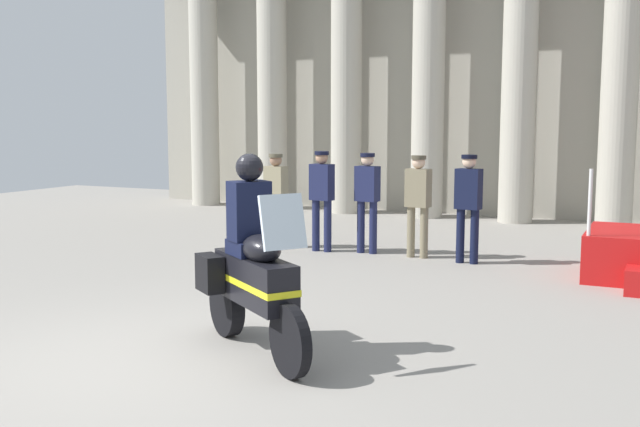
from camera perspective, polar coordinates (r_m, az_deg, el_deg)
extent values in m
plane|color=gray|center=(7.16, -13.63, -11.00)|extent=(28.18, 28.18, 0.00)
cube|color=#A49F91|center=(18.11, 9.25, 12.11)|extent=(15.65, 0.30, 7.60)
cylinder|color=#B2AD9E|center=(19.77, -8.87, 9.92)|extent=(0.73, 0.73, 6.38)
cylinder|color=#B2AD9E|center=(18.72, -3.71, 10.15)|extent=(0.73, 0.73, 6.38)
cylinder|color=#B2AD9E|center=(17.84, 2.03, 10.31)|extent=(0.73, 0.73, 6.38)
cylinder|color=#B2AD9E|center=(17.14, 8.30, 10.37)|extent=(0.73, 0.73, 6.38)
cylinder|color=#B2AD9E|center=(16.66, 15.01, 10.30)|extent=(0.73, 0.73, 6.38)
cylinder|color=#B2AD9E|center=(16.41, 22.02, 10.07)|extent=(0.73, 0.73, 6.38)
cylinder|color=silver|center=(10.58, 19.97, 0.80)|extent=(0.05, 0.05, 0.90)
cylinder|color=gray|center=(13.04, -3.80, -0.76)|extent=(0.13, 0.13, 0.83)
cylinder|color=gray|center=(12.93, -2.95, -0.82)|extent=(0.13, 0.13, 0.83)
cube|color=gray|center=(12.91, -3.40, 2.33)|extent=(0.41, 0.27, 0.59)
sphere|color=#997056|center=(12.88, -3.41, 4.10)|extent=(0.21, 0.21, 0.21)
cylinder|color=brown|center=(12.87, -3.41, 4.45)|extent=(0.24, 0.24, 0.06)
cylinder|color=#191E42|center=(12.60, -0.32, -0.92)|extent=(0.13, 0.13, 0.87)
cylinder|color=#191E42|center=(12.51, 0.59, -0.98)|extent=(0.13, 0.13, 0.87)
cube|color=#191E42|center=(12.48, 0.14, 2.42)|extent=(0.41, 0.27, 0.61)
sphere|color=tan|center=(12.45, 0.14, 4.29)|extent=(0.21, 0.21, 0.21)
cylinder|color=black|center=(12.44, 0.14, 4.65)|extent=(0.24, 0.24, 0.06)
cylinder|color=#191E42|center=(12.45, 3.15, -1.03)|extent=(0.13, 0.13, 0.87)
cylinder|color=#191E42|center=(12.37, 4.09, -1.09)|extent=(0.13, 0.13, 0.87)
cube|color=#191E42|center=(12.33, 3.65, 2.29)|extent=(0.41, 0.27, 0.58)
sphere|color=beige|center=(12.30, 3.66, 4.13)|extent=(0.21, 0.21, 0.21)
cylinder|color=black|center=(12.30, 3.66, 4.49)|extent=(0.24, 0.24, 0.06)
cylinder|color=#7A7056|center=(12.13, 6.98, -1.41)|extent=(0.13, 0.13, 0.82)
cylinder|color=#7A7056|center=(12.06, 7.97, -1.47)|extent=(0.13, 0.13, 0.82)
cube|color=#7A7056|center=(12.01, 7.53, 1.95)|extent=(0.41, 0.27, 0.61)
sphere|color=beige|center=(11.98, 7.56, 3.90)|extent=(0.21, 0.21, 0.21)
cylinder|color=#494334|center=(11.97, 7.57, 4.28)|extent=(0.24, 0.24, 0.06)
cylinder|color=black|center=(11.76, 10.70, -1.69)|extent=(0.13, 0.13, 0.85)
cylinder|color=black|center=(11.71, 11.74, -1.75)|extent=(0.13, 0.13, 0.85)
cube|color=black|center=(11.64, 11.30, 1.85)|extent=(0.41, 0.27, 0.62)
sphere|color=beige|center=(11.61, 11.35, 3.90)|extent=(0.21, 0.21, 0.21)
cylinder|color=black|center=(11.61, 11.36, 4.29)|extent=(0.24, 0.24, 0.06)
cylinder|color=black|center=(6.49, -2.32, -9.75)|extent=(0.58, 0.45, 0.64)
cylinder|color=black|center=(7.76, -7.16, -6.96)|extent=(0.60, 0.49, 0.64)
cube|color=black|center=(7.02, -5.00, -5.09)|extent=(1.19, 0.98, 0.44)
ellipsoid|color=black|center=(6.83, -4.51, -2.70)|extent=(0.61, 0.56, 0.26)
cube|color=yellow|center=(7.03, -5.00, -5.25)|extent=(1.22, 1.00, 0.06)
cube|color=silver|center=(6.38, -2.87, -0.65)|extent=(0.36, 0.42, 0.47)
cube|color=black|center=(7.57, -4.74, -4.18)|extent=(0.40, 0.36, 0.36)
cube|color=black|center=(7.38, -8.43, -4.54)|extent=(0.40, 0.36, 0.36)
cube|color=black|center=(7.07, -5.42, -2.61)|extent=(0.52, 0.51, 0.14)
cube|color=black|center=(7.02, -5.45, 0.21)|extent=(0.42, 0.44, 0.56)
sphere|color=black|center=(6.97, -5.43, 3.54)|extent=(0.26, 0.26, 0.26)
cube|color=black|center=(13.37, -4.74, -1.58)|extent=(0.10, 0.32, 0.36)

